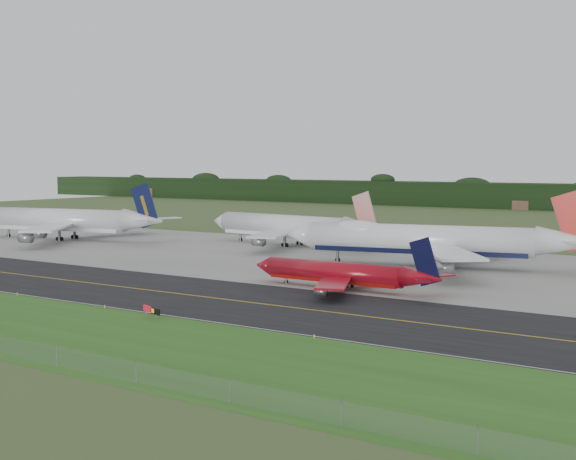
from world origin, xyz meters
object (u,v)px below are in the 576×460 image
at_px(jet_ba_747, 430,240).
at_px(jet_star_tail, 292,227).
at_px(jet_red_737, 344,274).
at_px(jet_navy_gold, 66,221).
at_px(taxiway_sign, 151,310).

xyz_separation_m(jet_ba_747, jet_star_tail, (-48.06, 19.17, -0.67)).
bearing_deg(jet_red_737, jet_star_tail, 130.69).
xyz_separation_m(jet_red_737, jet_star_tail, (-47.91, 55.72, 2.25)).
xyz_separation_m(jet_red_737, jet_navy_gold, (-110.90, 33.65, 2.66)).
xyz_separation_m(jet_navy_gold, taxiway_sign, (100.85, -71.56, -4.33)).
distance_m(jet_red_737, taxiway_sign, 39.26).
relative_size(jet_ba_747, jet_star_tail, 1.16).
distance_m(jet_navy_gold, jet_star_tail, 66.74).
bearing_deg(taxiway_sign, jet_ba_747, 82.20).
relative_size(jet_ba_747, jet_red_737, 1.78).
bearing_deg(jet_red_737, jet_ba_747, 89.77).
bearing_deg(jet_navy_gold, taxiway_sign, -35.36).
bearing_deg(jet_navy_gold, jet_red_737, -16.88).
distance_m(jet_ba_747, taxiway_sign, 75.30).
bearing_deg(taxiway_sign, jet_navy_gold, 144.64).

